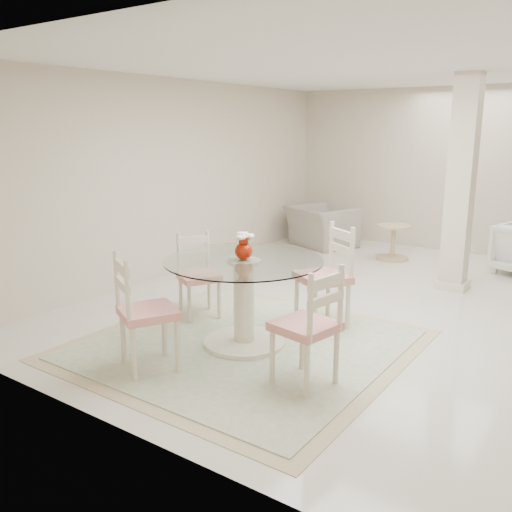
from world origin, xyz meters
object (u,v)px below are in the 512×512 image
Objects in this scene: dining_table at (244,302)px; dining_chair_west at (197,269)px; column at (461,185)px; red_vase at (244,246)px; recliner_taupe at (322,226)px; side_table at (393,244)px; dining_chair_east at (312,318)px; dining_chair_north at (329,269)px; dining_chair_south at (139,304)px.

dining_chair_west reaches higher than dining_table.
column is 10.47× the size of red_vase.
side_table is (1.40, -0.23, -0.10)m from recliner_taupe.
dining_chair_west is at bearing 156.63° from dining_table.
red_vase is 0.23× the size of dining_chair_east.
side_table is at bearing 130.43° from dining_chair_north.
dining_chair_north reaches higher than dining_chair_west.
side_table is at bearing 139.25° from column.
column is at bearing -171.64° from dining_chair_east.
dining_chair_west is 0.95× the size of recliner_taupe.
dining_table is at bearing -84.90° from dining_chair_south.
red_vase is at bearing -101.13° from dining_chair_east.
dining_chair_north reaches higher than dining_chair_south.
dining_chair_east is (0.95, -0.38, -0.39)m from red_vase.
column is 2.51× the size of recliner_taupe.
recliner_taupe is 1.96× the size of side_table.
dining_chair_north is (-0.54, 1.32, 0.04)m from dining_chair_east.
column reaches higher than side_table.
dining_table is at bearing -82.45° from dining_chair_north.
column is at bearing 103.33° from dining_chair_north.
dining_chair_south is 5.46m from recliner_taupe.
column is 3.58m from dining_chair_east.
dining_chair_west is 3.86m from side_table.
column is 4.39m from dining_chair_south.
dining_chair_west is 4.04m from recliner_taupe.
column is 2.39m from dining_chair_north.
red_vase is 0.24× the size of recliner_taupe.
side_table is at bearing 19.15° from dining_chair_west.
column reaches higher than recliner_taupe.
side_table is (-1.23, 1.06, -1.10)m from column.
dining_chair_north reaches higher than side_table.
red_vase is 1.11m from dining_chair_west.
dining_chair_north is at bearing 141.33° from recliner_taupe.
dining_chair_south reaches higher than red_vase.
dining_chair_east is at bearing -21.98° from red_vase.
dining_chair_east is at bearing -21.98° from dining_table.
side_table is at bearing 91.78° from red_vase.
red_vase is at bearing 131.23° from recliner_taupe.
side_table is at bearing 91.77° from dining_table.
red_vase is 1.09m from dining_chair_north.
dining_chair_north is 1.45m from dining_chair_west.
dining_chair_south is 2.08× the size of side_table.
dining_chair_west is 0.89× the size of dining_chair_south.
dining_table is 1.03m from dining_chair_east.
dining_chair_east is at bearing -92.49° from column.
red_vase is at bearing -88.22° from side_table.
red_vase is at bearing -84.95° from dining_chair_south.
dining_chair_east is 2.04× the size of side_table.
red_vase is (-1.10, -3.11, -0.37)m from column.
dining_chair_south is at bearing -93.08° from side_table.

